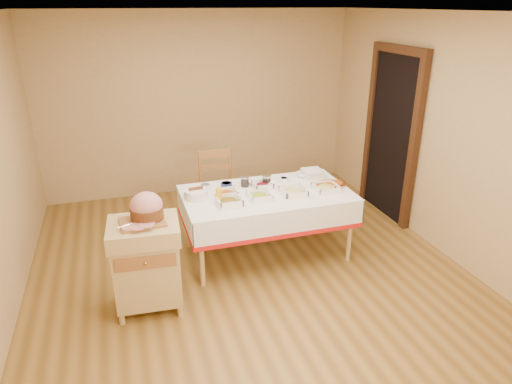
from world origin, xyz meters
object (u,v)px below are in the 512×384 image
preserve_jar_right (267,181)px  mustard_bottle (219,195)px  ham_on_board (146,209)px  bread_basket (196,194)px  dining_chair (218,190)px  brass_platter (329,185)px  dining_table (267,206)px  plate_stack (312,173)px  butcher_cart (147,261)px  preserve_jar_left (245,182)px

preserve_jar_right → mustard_bottle: (-0.62, -0.30, 0.03)m
ham_on_board → bread_basket: ham_on_board is taller
dining_chair → brass_platter: dining_chair is taller
ham_on_board → mustard_bottle: size_ratio=2.10×
dining_table → plate_stack: plate_stack is taller
preserve_jar_right → brass_platter: bearing=-19.7°
butcher_cart → ham_on_board: (0.04, 0.03, 0.50)m
dining_table → butcher_cart: bearing=-155.8°
dining_table → butcher_cart: butcher_cart is taller
preserve_jar_right → brass_platter: 0.70m
mustard_bottle → plate_stack: size_ratio=0.89×
dining_chair → plate_stack: size_ratio=4.50×
dining_table → dining_chair: bearing=113.9°
plate_stack → butcher_cart: bearing=-156.2°
preserve_jar_left → preserve_jar_right: size_ratio=0.96×
preserve_jar_right → bread_basket: size_ratio=0.50×
preserve_jar_left → preserve_jar_right: preserve_jar_right is taller
butcher_cart → bread_basket: 0.96m
dining_table → ham_on_board: (-1.32, -0.58, 0.40)m
dining_chair → brass_platter: (1.09, -0.88, 0.27)m
bread_basket → brass_platter: 1.49m
preserve_jar_left → plate_stack: (0.84, 0.04, -0.01)m
preserve_jar_left → brass_platter: bearing=-18.2°
dining_table → preserve_jar_left: preserve_jar_left is taller
dining_table → preserve_jar_left: bearing=126.6°
dining_table → butcher_cart: 1.49m
dining_chair → mustard_bottle: bearing=-101.5°
mustard_bottle → plate_stack: bearing=18.1°
ham_on_board → dining_table: bearing=23.7°
butcher_cart → bread_basket: size_ratio=3.46×
dining_chair → preserve_jar_right: dining_chair is taller
butcher_cart → brass_platter: butcher_cart is taller
dining_table → brass_platter: size_ratio=5.04×
preserve_jar_left → plate_stack: size_ratio=0.55×
mustard_bottle → plate_stack: 1.28m
butcher_cart → preserve_jar_right: 1.65m
butcher_cart → preserve_jar_right: (1.42, 0.79, 0.32)m
butcher_cart → plate_stack: size_ratio=4.02×
dining_table → preserve_jar_right: 0.29m
mustard_bottle → preserve_jar_left: bearing=43.3°
butcher_cart → plate_stack: bearing=23.8°
dining_table → plate_stack: (0.66, 0.28, 0.21)m
dining_table → plate_stack: size_ratio=8.32×
bread_basket → plate_stack: bread_basket is taller
dining_table → dining_chair: dining_chair is taller
preserve_jar_left → mustard_bottle: bearing=-136.7°
brass_platter → mustard_bottle: bearing=-177.3°
preserve_jar_right → plate_stack: size_ratio=0.58×
dining_chair → plate_stack: 1.20m
preserve_jar_left → preserve_jar_right: 0.25m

